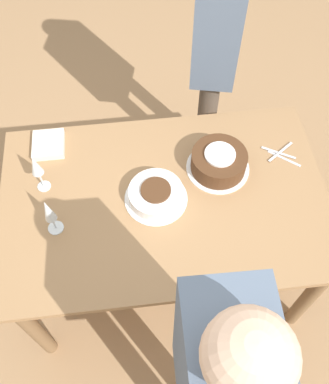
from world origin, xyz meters
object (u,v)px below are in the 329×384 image
object	(u,v)px
cake_center_white	(156,194)
person_cutting	(216,31)
cake_front_chocolate	(219,162)
wine_glass_near	(36,167)
wine_glass_far	(48,212)

from	to	relation	value
cake_center_white	person_cutting	distance (m)	0.89
cake_front_chocolate	wine_glass_near	world-z (taller)	wine_glass_near
cake_center_white	cake_front_chocolate	size ratio (longest dim) A/B	0.96
cake_front_chocolate	wine_glass_far	distance (m)	0.79
cake_front_chocolate	wine_glass_far	world-z (taller)	wine_glass_far
person_cutting	cake_center_white	bearing A→B (deg)	-14.05
wine_glass_far	person_cutting	size ratio (longest dim) A/B	0.13
wine_glass_near	person_cutting	xyz separation A→B (m)	(-0.89, -0.64, 0.13)
wine_glass_far	cake_center_white	bearing A→B (deg)	-167.48
cake_center_white	person_cutting	size ratio (longest dim) A/B	0.16
cake_center_white	wine_glass_near	distance (m)	0.53
wine_glass_far	person_cutting	distance (m)	1.21
cake_center_white	person_cutting	bearing A→B (deg)	-117.07
wine_glass_near	wine_glass_far	size ratio (longest dim) A/B	0.99
cake_center_white	wine_glass_near	world-z (taller)	wine_glass_near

